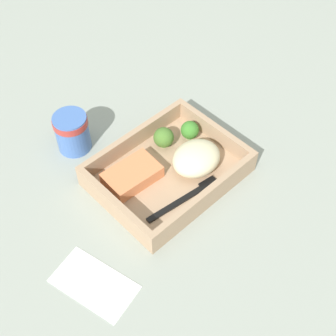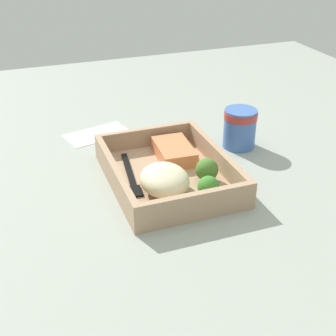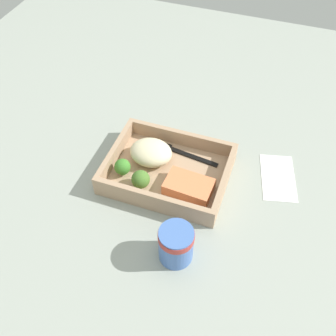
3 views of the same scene
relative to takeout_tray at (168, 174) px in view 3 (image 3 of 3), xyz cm
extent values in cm
cube|color=#969E93|center=(0.00, 0.00, -1.60)|extent=(160.00, 160.00, 2.00)
cube|color=tan|center=(0.00, 0.00, 0.00)|extent=(27.40, 21.06, 1.20)
cube|color=tan|center=(0.00, -9.93, 2.53)|extent=(27.40, 1.20, 3.86)
cube|color=tan|center=(0.00, 9.93, 2.53)|extent=(27.40, 1.20, 3.86)
cube|color=tan|center=(-13.10, 0.00, 2.53)|extent=(1.20, 18.66, 3.86)
cube|color=tan|center=(13.10, 0.00, 2.53)|extent=(1.20, 18.66, 3.86)
cube|color=#E5804F|center=(-6.06, 3.46, 1.97)|extent=(10.77, 7.19, 2.73)
ellipsoid|color=beige|center=(5.10, -2.52, 2.97)|extent=(9.98, 8.40, 4.75)
cylinder|color=#89A866|center=(4.32, 5.79, 1.21)|extent=(1.57, 1.57, 1.22)
sphere|color=#48742C|center=(4.32, 5.79, 2.95)|extent=(4.12, 4.12, 4.12)
cylinder|color=#729D5A|center=(9.62, 3.70, 1.21)|extent=(1.42, 1.42, 1.23)
sphere|color=#3D7E2B|center=(9.62, 3.70, 2.85)|extent=(3.73, 3.73, 3.73)
cube|color=black|center=(-4.16, -6.37, 0.82)|extent=(12.44, 2.68, 0.44)
cube|color=black|center=(3.67, -7.38, 0.82)|extent=(3.65, 2.62, 0.44)
cylinder|color=#466DB9|center=(-8.29, 18.93, 3.53)|extent=(6.69, 6.69, 8.27)
cylinder|color=#B23833|center=(-8.29, 18.93, 6.53)|extent=(6.90, 6.90, 1.49)
cube|color=white|center=(-24.29, -7.89, -0.48)|extent=(10.74, 15.32, 0.24)
camera|label=1|loc=(-38.89, -40.85, 70.98)|focal=50.00mm
camera|label=2|loc=(69.88, -25.60, 43.95)|focal=50.00mm
camera|label=3|loc=(-19.53, 55.40, 69.43)|focal=42.00mm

